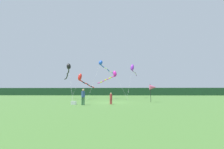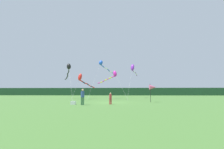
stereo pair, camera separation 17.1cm
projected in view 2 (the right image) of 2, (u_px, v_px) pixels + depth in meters
The scene contains 11 objects.
ground_plane at pixel (110, 103), 18.89m from camera, with size 120.00×120.00×0.00m, color #477533.
distant_treeline at pixel (116, 92), 63.70m from camera, with size 108.00×3.15×3.30m, color #1E4228.
person_adult at pixel (83, 96), 15.36m from camera, with size 0.38×0.38×1.73m.
person_child at pixel (110, 98), 16.25m from camera, with size 0.29×0.29×1.33m.
cooler_box at pixel (73, 103), 15.82m from camera, with size 0.54×0.36×0.37m, color silver.
banner_flag_pole at pixel (153, 87), 19.76m from camera, with size 0.90×0.70×2.53m.
kite_black at pixel (68, 69), 27.20m from camera, with size 5.29×10.34×6.87m.
kite_blue at pixel (103, 65), 31.86m from camera, with size 4.93×10.67×8.50m.
kite_purple at pixel (133, 68), 34.57m from camera, with size 3.26×8.25×8.31m.
kite_magenta at pixel (112, 75), 29.08m from camera, with size 6.46×7.35×5.85m.
kite_red at pixel (82, 79), 28.51m from camera, with size 3.01×7.21×5.21m.
Camera 2 is at (1.06, -19.18, 1.37)m, focal length 22.68 mm.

